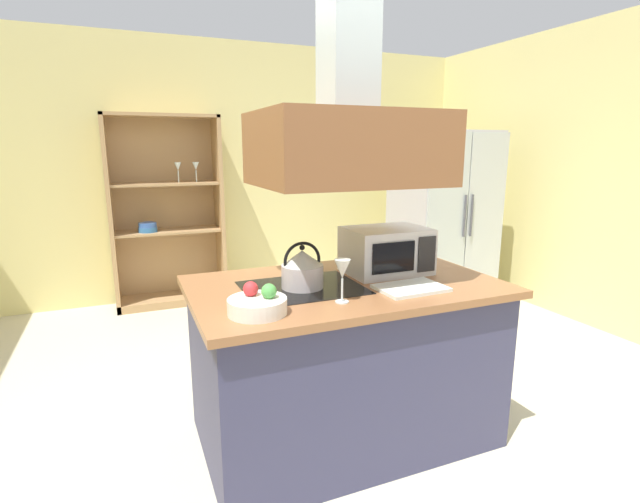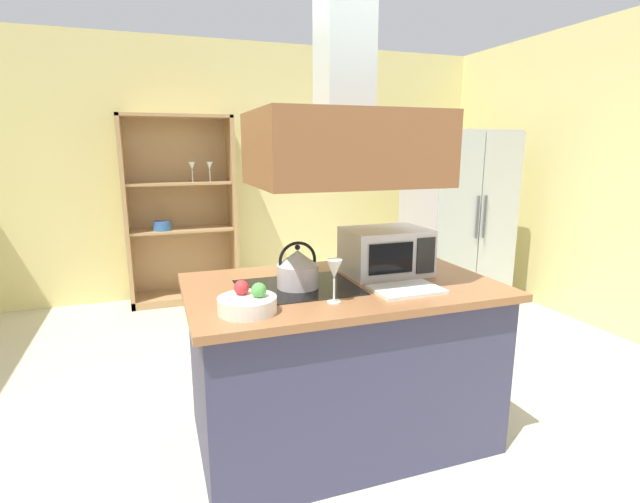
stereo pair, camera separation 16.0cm
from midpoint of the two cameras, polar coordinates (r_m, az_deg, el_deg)
ground_plane at (r=2.93m, az=-1.85°, el=-20.82°), size 7.80×7.80×0.00m
wall_back at (r=5.37m, az=-13.60°, el=9.35°), size 6.00×0.12×2.70m
kitchen_island at (r=2.70m, az=1.20°, el=-12.95°), size 1.63×1.00×0.90m
range_hood at (r=2.44m, az=1.35°, el=15.08°), size 0.90×0.70×1.28m
refrigerator at (r=5.02m, az=13.63°, el=3.79°), size 0.90×0.77×1.77m
dish_cabinet at (r=5.15m, az=-18.77°, el=3.33°), size 1.09×0.40×1.92m
kettle at (r=2.43m, az=-4.03°, el=-2.11°), size 0.22×0.22×0.24m
cutting_board at (r=2.44m, az=9.02°, el=-4.37°), size 0.35×0.25×0.02m
microwave at (r=2.73m, az=6.33°, el=0.12°), size 0.46×0.35×0.26m
wine_glass_on_counter at (r=2.18m, az=0.61°, el=-2.36°), size 0.08×0.08×0.21m
fruit_bowl at (r=2.10m, az=-9.69°, el=-6.28°), size 0.26×0.26×0.13m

